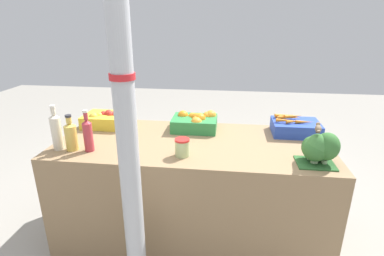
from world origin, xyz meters
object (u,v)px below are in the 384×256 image
at_px(juice_bottle_cloudy, 56,131).
at_px(sparrow_bird, 318,128).
at_px(juice_bottle_golden, 71,136).
at_px(broccoli_pile, 319,148).
at_px(orange_crate, 196,122).
at_px(support_pole, 123,82).
at_px(pickle_jar, 182,147).
at_px(juice_bottle_ruby, 88,134).
at_px(carrot_crate, 295,127).
at_px(apple_crate, 106,119).

relative_size(juice_bottle_cloudy, sparrow_bird, 2.23).
xyz_separation_m(juice_bottle_golden, sparrow_bird, (1.53, -0.02, 0.13)).
bearing_deg(broccoli_pile, orange_crate, 148.21).
distance_m(support_pole, pickle_jar, 0.66).
bearing_deg(juice_bottle_ruby, orange_crate, 36.85).
height_order(support_pole, orange_crate, support_pole).
bearing_deg(sparrow_bird, pickle_jar, 100.98).
bearing_deg(juice_bottle_cloudy, carrot_crate, 16.69).
bearing_deg(juice_bottle_ruby, carrot_crate, 19.08).
bearing_deg(pickle_jar, orange_crate, 86.38).
bearing_deg(pickle_jar, apple_crate, 145.13).
height_order(orange_crate, sparrow_bird, sparrow_bird).
distance_m(support_pole, apple_crate, 1.11).
relative_size(carrot_crate, juice_bottle_ruby, 1.23).
height_order(apple_crate, broccoli_pile, broccoli_pile).
bearing_deg(juice_bottle_golden, broccoli_pile, -0.15).
relative_size(broccoli_pile, juice_bottle_cloudy, 0.77).
bearing_deg(apple_crate, carrot_crate, 0.13).
xyz_separation_m(apple_crate, juice_bottle_ruby, (0.08, -0.48, 0.06)).
distance_m(support_pole, juice_bottle_golden, 0.79).
relative_size(apple_crate, carrot_crate, 1.00).
relative_size(broccoli_pile, juice_bottle_golden, 0.96).
bearing_deg(juice_bottle_cloudy, juice_bottle_golden, -0.00).
bearing_deg(juice_bottle_golden, support_pole, -36.96).
relative_size(carrot_crate, sparrow_bird, 2.53).
xyz_separation_m(juice_bottle_cloudy, juice_bottle_golden, (0.10, -0.00, -0.03)).
height_order(juice_bottle_ruby, sparrow_bird, juice_bottle_ruby).
relative_size(support_pole, broccoli_pile, 11.41).
height_order(support_pole, juice_bottle_cloudy, support_pole).
bearing_deg(orange_crate, sparrow_bird, -33.33).
bearing_deg(broccoli_pile, apple_crate, 162.26).
bearing_deg(juice_bottle_ruby, juice_bottle_cloudy, 180.00).
xyz_separation_m(broccoli_pile, juice_bottle_golden, (-1.56, 0.00, 0.00)).
xyz_separation_m(orange_crate, juice_bottle_golden, (-0.77, -0.49, 0.04)).
bearing_deg(support_pole, sparrow_bird, 20.69).
height_order(apple_crate, juice_bottle_ruby, juice_bottle_ruby).
height_order(juice_bottle_golden, sparrow_bird, sparrow_bird).
bearing_deg(support_pole, orange_crate, 74.75).
relative_size(orange_crate, carrot_crate, 1.00).
xyz_separation_m(carrot_crate, sparrow_bird, (0.01, -0.50, 0.17)).
relative_size(juice_bottle_golden, sparrow_bird, 1.79).
xyz_separation_m(support_pole, sparrow_bird, (1.00, 0.38, -0.32)).
relative_size(orange_crate, broccoli_pile, 1.47).
height_order(juice_bottle_cloudy, juice_bottle_ruby, juice_bottle_cloudy).
bearing_deg(sparrow_bird, orange_crate, 68.64).
bearing_deg(support_pole, pickle_jar, 61.94).
xyz_separation_m(support_pole, broccoli_pile, (1.03, 0.39, -0.45)).
relative_size(orange_crate, pickle_jar, 2.97).
height_order(juice_bottle_golden, juice_bottle_ruby, juice_bottle_ruby).
relative_size(support_pole, juice_bottle_golden, 10.94).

